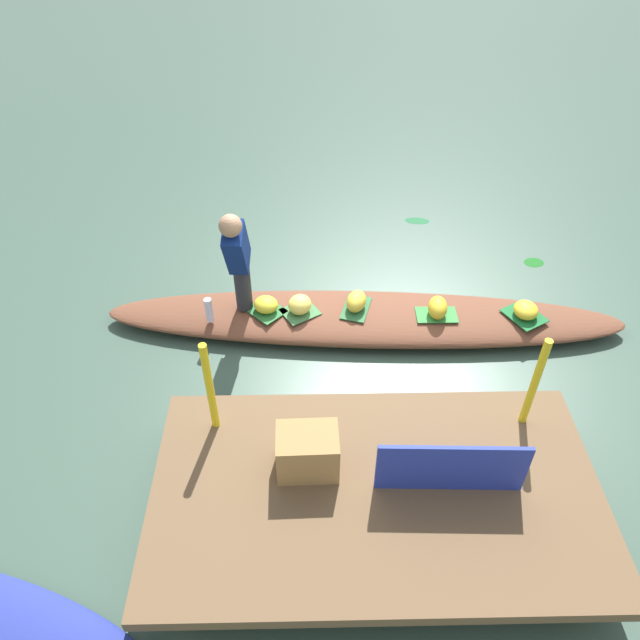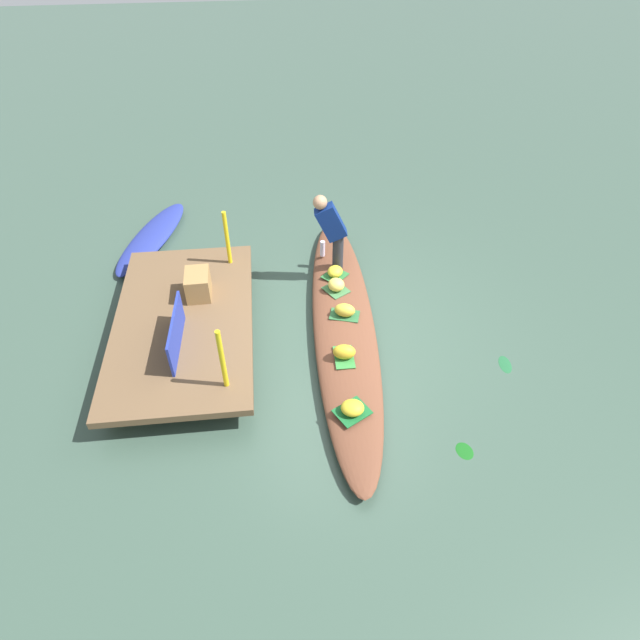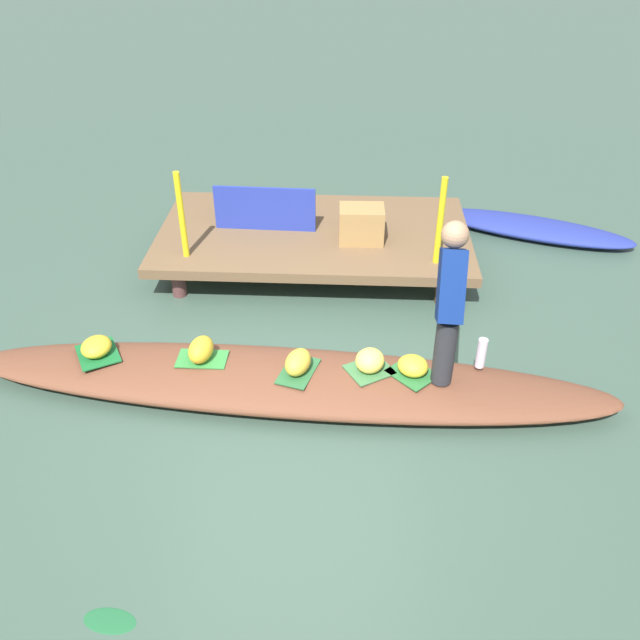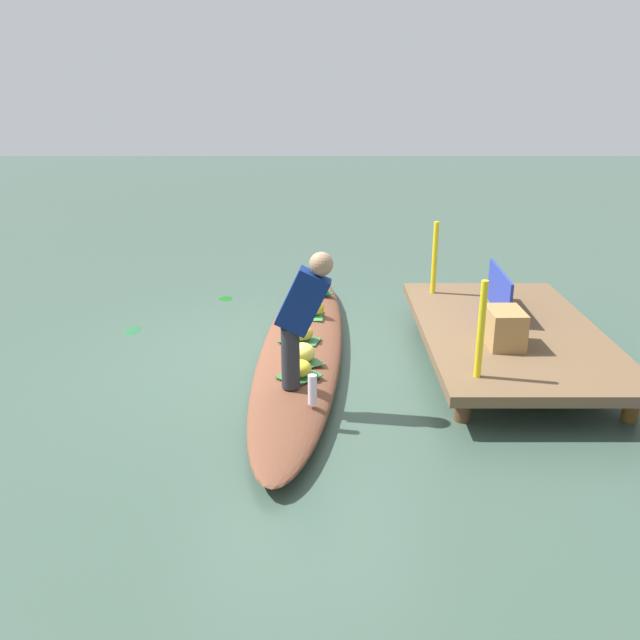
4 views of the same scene
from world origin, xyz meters
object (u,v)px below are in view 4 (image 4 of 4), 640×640
banana_bunch_3 (312,307)px  market_banner (499,292)px  banana_bunch_4 (303,353)px  vendor_person (302,312)px  banana_bunch_2 (315,287)px  water_bottle (312,389)px  banana_bunch_0 (299,368)px  vendor_boat (302,348)px  produce_crate (505,328)px  banana_bunch_1 (300,332)px

banana_bunch_3 → market_banner: (0.28, 2.03, 0.27)m
banana_bunch_4 → vendor_person: size_ratio=0.20×
banana_bunch_2 → water_bottle: 3.06m
water_bottle → banana_bunch_0: bearing=-166.5°
vendor_person → market_banner: size_ratio=1.17×
banana_bunch_3 → market_banner: market_banner is taller
banana_bunch_0 → market_banner: 2.56m
vendor_boat → vendor_person: bearing=5.0°
banana_bunch_2 → vendor_person: 2.81m
vendor_boat → banana_bunch_4: 0.68m
vendor_boat → water_bottle: size_ratio=20.23×
water_bottle → market_banner: 2.79m
market_banner → banana_bunch_2: bearing=-117.5°
banana_bunch_2 → banana_bunch_3: size_ratio=0.94×
banana_bunch_3 → water_bottle: water_bottle is taller
vendor_boat → market_banner: size_ratio=4.98×
banana_bunch_3 → produce_crate: 2.24m
banana_bunch_1 → banana_bunch_3: size_ratio=1.00×
vendor_person → produce_crate: 2.03m
banana_bunch_0 → water_bottle: (0.54, 0.13, 0.05)m
banana_bunch_1 → water_bottle: water_bottle is taller
banana_bunch_3 → banana_bunch_4: (1.33, -0.07, -0.00)m
banana_bunch_2 → vendor_boat: bearing=-4.6°
market_banner → vendor_person: bearing=-50.4°
banana_bunch_2 → banana_bunch_1: bearing=-5.0°
banana_bunch_0 → water_bottle: water_bottle is taller
banana_bunch_0 → banana_bunch_1: size_ratio=0.85×
banana_bunch_2 → market_banner: size_ratio=0.26×
banana_bunch_3 → banana_bunch_4: bearing=-3.1°
market_banner → vendor_boat: bearing=-76.9°
vendor_person → banana_bunch_0: bearing=-169.4°
banana_bunch_2 → market_banner: bearing=60.5°
produce_crate → banana_bunch_0: bearing=-78.2°
vendor_boat → banana_bunch_1: bearing=-9.2°
banana_bunch_0 → banana_bunch_1: 0.89m
banana_bunch_3 → water_bottle: bearing=0.7°
banana_bunch_0 → produce_crate: (-0.40, 1.94, 0.24)m
banana_bunch_1 → banana_bunch_2: bearing=175.0°
banana_bunch_2 → market_banner: market_banner is taller
banana_bunch_0 → banana_bunch_4: 0.33m
banana_bunch_1 → market_banner: 2.22m
water_bottle → market_banner: market_banner is taller
vendor_boat → banana_bunch_0: banana_bunch_0 is taller
banana_bunch_4 → water_bottle: water_bottle is taller
banana_bunch_0 → market_banner: market_banner is taller
vendor_boat → banana_bunch_0: (0.97, -0.00, 0.20)m
banana_bunch_3 → vendor_person: vendor_person is taller
banana_bunch_1 → banana_bunch_4: 0.56m
water_bottle → vendor_person: bearing=-164.5°
banana_bunch_0 → vendor_person: size_ratio=0.20×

